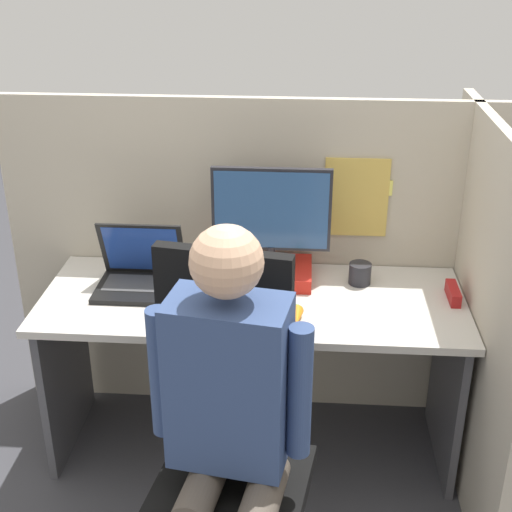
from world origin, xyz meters
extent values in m
plane|color=#3D3D42|center=(0.00, 0.00, 0.00)|extent=(12.00, 12.00, 0.00)
cube|color=#B7AD99|center=(0.00, 0.65, 0.71)|extent=(2.13, 0.04, 1.41)
cube|color=gold|center=(0.39, 0.63, 1.02)|extent=(0.26, 0.01, 0.33)
cube|color=#F4EA66|center=(0.51, 0.63, 1.06)|extent=(0.06, 0.01, 0.06)
cube|color=#B7AD99|center=(0.84, 0.25, 0.71)|extent=(0.04, 1.25, 1.41)
cube|color=beige|center=(0.00, 0.31, 0.70)|extent=(1.63, 0.63, 0.03)
cube|color=#4C4C51|center=(-0.78, 0.31, 0.34)|extent=(0.03, 0.53, 0.69)
cube|color=#4C4C51|center=(0.78, 0.31, 0.34)|extent=(0.03, 0.53, 0.69)
cube|color=red|center=(0.06, 0.48, 0.74)|extent=(0.33, 0.26, 0.06)
cylinder|color=#232328|center=(0.06, 0.48, 0.78)|extent=(0.19, 0.19, 0.01)
cylinder|color=#232328|center=(0.06, 0.48, 0.82)|extent=(0.04, 0.04, 0.08)
cube|color=#232328|center=(0.06, 0.48, 1.02)|extent=(0.46, 0.02, 0.34)
cube|color=#2D5184|center=(0.06, 0.47, 1.02)|extent=(0.44, 0.00, 0.31)
cube|color=black|center=(-0.45, 0.34, 0.73)|extent=(0.33, 0.26, 0.02)
cube|color=#424242|center=(-0.45, 0.36, 0.74)|extent=(0.28, 0.14, 0.00)
cube|color=black|center=(-0.45, 0.42, 0.86)|extent=(0.33, 0.10, 0.24)
cube|color=#1E3D93|center=(-0.45, 0.42, 0.86)|extent=(0.29, 0.08, 0.21)
ellipsoid|color=gray|center=(-0.19, 0.27, 0.74)|extent=(0.07, 0.05, 0.04)
cube|color=#A31919|center=(0.76, 0.36, 0.74)|extent=(0.04, 0.15, 0.05)
cone|color=orange|center=(0.17, 0.13, 0.74)|extent=(0.05, 0.10, 0.05)
cylinder|color=green|center=(0.17, 0.19, 0.74)|extent=(0.03, 0.02, 0.03)
cube|color=black|center=(-0.01, -0.42, 0.43)|extent=(0.53, 0.53, 0.07)
cube|color=black|center=(-0.05, -0.16, 0.80)|extent=(0.44, 0.12, 0.67)
cylinder|color=brown|center=(-0.08, -0.50, 0.52)|extent=(0.15, 0.30, 0.11)
cylinder|color=brown|center=(0.09, -0.53, 0.52)|extent=(0.15, 0.30, 0.11)
cube|color=#334775|center=(-0.01, -0.42, 0.84)|extent=(0.37, 0.25, 0.52)
sphere|color=#D8A884|center=(-0.01, -0.42, 1.22)|extent=(0.20, 0.20, 0.20)
cylinder|color=#334775|center=(-0.21, -0.38, 0.84)|extent=(0.07, 0.07, 0.42)
cylinder|color=#334775|center=(0.19, -0.45, 0.84)|extent=(0.07, 0.07, 0.42)
cylinder|color=#232328|center=(0.42, 0.46, 0.76)|extent=(0.09, 0.09, 0.09)
camera|label=1|loc=(0.19, -2.09, 2.02)|focal=50.00mm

